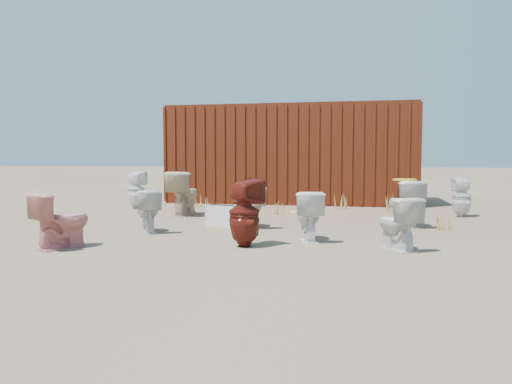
% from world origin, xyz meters
% --- Properties ---
extents(ground, '(100.00, 100.00, 0.00)m').
position_xyz_m(ground, '(0.00, 0.00, 0.00)').
color(ground, brown).
rests_on(ground, ground).
extents(shipping_container, '(6.00, 2.40, 2.40)m').
position_xyz_m(shipping_container, '(0.00, 5.20, 1.20)').
color(shipping_container, '#49150C').
rests_on(shipping_container, ground).
extents(toilet_front_a, '(0.63, 0.73, 0.65)m').
position_xyz_m(toilet_front_a, '(-1.43, -0.56, 0.32)').
color(toilet_front_a, silver).
rests_on(toilet_front_a, ground).
extents(toilet_front_pink, '(0.66, 0.79, 0.70)m').
position_xyz_m(toilet_front_pink, '(-1.92, -2.03, 0.35)').
color(toilet_front_pink, '#E28982').
rests_on(toilet_front_pink, ground).
extents(toilet_front_c, '(0.51, 0.73, 0.68)m').
position_xyz_m(toilet_front_c, '(1.03, -0.83, 0.34)').
color(toilet_front_c, white).
rests_on(toilet_front_c, ground).
extents(toilet_front_maroon, '(0.54, 0.54, 0.86)m').
position_xyz_m(toilet_front_maroon, '(0.29, -1.47, 0.43)').
color(toilet_front_maroon, '#5F1910').
rests_on(toilet_front_maroon, ground).
extents(toilet_front_e, '(0.62, 0.74, 0.65)m').
position_xyz_m(toilet_front_e, '(2.16, -1.27, 0.33)').
color(toilet_front_e, silver).
rests_on(toilet_front_e, ground).
extents(toilet_back_a, '(0.44, 0.45, 0.83)m').
position_xyz_m(toilet_back_a, '(-3.15, 2.67, 0.42)').
color(toilet_back_a, white).
rests_on(toilet_back_a, ground).
extents(toilet_back_beige_left, '(0.59, 0.76, 0.68)m').
position_xyz_m(toilet_back_beige_left, '(0.00, 0.27, 0.34)').
color(toilet_back_beige_left, '#C7AE91').
rests_on(toilet_back_beige_left, ground).
extents(toilet_back_beige_right, '(0.49, 0.85, 0.86)m').
position_xyz_m(toilet_back_beige_right, '(-1.66, 1.65, 0.43)').
color(toilet_back_beige_right, beige).
rests_on(toilet_back_beige_right, ground).
extents(toilet_back_yellowlid, '(0.66, 0.84, 0.76)m').
position_xyz_m(toilet_back_yellowlid, '(2.42, 0.84, 0.38)').
color(toilet_back_yellowlid, silver).
rests_on(toilet_back_yellowlid, ground).
extents(toilet_back_e, '(0.36, 0.37, 0.76)m').
position_xyz_m(toilet_back_e, '(3.60, 2.47, 0.38)').
color(toilet_back_e, silver).
rests_on(toilet_back_e, ground).
extents(yellow_lid, '(0.38, 0.48, 0.02)m').
position_xyz_m(yellow_lid, '(2.42, 0.84, 0.77)').
color(yellow_lid, gold).
rests_on(yellow_lid, toilet_back_yellowlid).
extents(loose_tank, '(0.53, 0.30, 0.35)m').
position_xyz_m(loose_tank, '(-0.51, 0.27, 0.17)').
color(loose_tank, silver).
rests_on(loose_tank, ground).
extents(loose_lid_near, '(0.39, 0.50, 0.02)m').
position_xyz_m(loose_lid_near, '(0.46, 2.56, 0.01)').
color(loose_lid_near, beige).
rests_on(loose_lid_near, ground).
extents(loose_lid_far, '(0.36, 0.47, 0.02)m').
position_xyz_m(loose_lid_far, '(-0.21, 0.97, 0.01)').
color(loose_lid_far, beige).
rests_on(loose_lid_far, ground).
extents(weed_clump_a, '(0.36, 0.36, 0.32)m').
position_xyz_m(weed_clump_a, '(-1.91, 3.29, 0.16)').
color(weed_clump_a, olive).
rests_on(weed_clump_a, ground).
extents(weed_clump_b, '(0.32, 0.32, 0.25)m').
position_xyz_m(weed_clump_b, '(0.18, 2.25, 0.13)').
color(weed_clump_b, olive).
rests_on(weed_clump_b, ground).
extents(weed_clump_c, '(0.36, 0.36, 0.36)m').
position_xyz_m(weed_clump_c, '(2.42, 3.19, 0.18)').
color(weed_clump_c, olive).
rests_on(weed_clump_c, ground).
extents(weed_clump_d, '(0.30, 0.30, 0.29)m').
position_xyz_m(weed_clump_d, '(-0.58, 3.50, 0.14)').
color(weed_clump_d, olive).
rests_on(weed_clump_d, ground).
extents(weed_clump_e, '(0.34, 0.34, 0.34)m').
position_xyz_m(weed_clump_e, '(1.25, 3.50, 0.17)').
color(weed_clump_e, olive).
rests_on(weed_clump_e, ground).
extents(weed_clump_f, '(0.28, 0.28, 0.25)m').
position_xyz_m(weed_clump_f, '(3.03, 0.64, 0.13)').
color(weed_clump_f, olive).
rests_on(weed_clump_f, ground).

